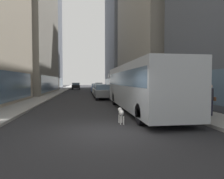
{
  "coord_description": "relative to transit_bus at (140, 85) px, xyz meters",
  "views": [
    {
      "loc": [
        -0.9,
        -7.77,
        2.01
      ],
      "look_at": [
        1.12,
        6.58,
        1.4
      ],
      "focal_mm": 32.08,
      "sensor_mm": 36.0,
      "label": 1
    }
  ],
  "objects": [
    {
      "name": "building_right_far",
      "position": [
        9.1,
        46.31,
        18.58
      ],
      "size": [
        10.84,
        21.77,
        40.73
      ],
      "color": "slate",
      "rests_on": "ground"
    },
    {
      "name": "sidewalk_right",
      "position": [
        2.9,
        29.78,
        -1.7
      ],
      "size": [
        2.4,
        110.0,
        0.15
      ],
      "primitive_type": "cube",
      "color": "gray",
      "rests_on": "ground"
    },
    {
      "name": "ground_plane",
      "position": [
        -2.8,
        29.78,
        -1.78
      ],
      "size": [
        120.0,
        120.0,
        0.0
      ],
      "primitive_type": "plane",
      "color": "#232326"
    },
    {
      "name": "pedestrian_with_handbag",
      "position": [
        3.06,
        -3.07,
        -0.76
      ],
      "size": [
        0.45,
        0.34,
        1.69
      ],
      "color": "#1E1E2D",
      "rests_on": "sidewalk_right"
    },
    {
      "name": "car_grey_wagon",
      "position": [
        -1.6,
        9.06,
        -0.96
      ],
      "size": [
        1.86,
        3.97,
        1.62
      ],
      "color": "slate",
      "rests_on": "ground"
    },
    {
      "name": "car_blue_hatchback",
      "position": [
        -1.6,
        20.47,
        -0.96
      ],
      "size": [
        1.72,
        4.02,
        1.62
      ],
      "color": "#4C6BB7",
      "rests_on": "ground"
    },
    {
      "name": "building_left_far",
      "position": [
        -14.7,
        42.23,
        17.37
      ],
      "size": [
        8.73,
        20.27,
        38.32
      ],
      "color": "slate",
      "rests_on": "ground"
    },
    {
      "name": "dalmatian_dog",
      "position": [
        -1.97,
        -3.74,
        -1.26
      ],
      "size": [
        0.22,
        0.96,
        0.72
      ],
      "color": "white",
      "rests_on": "ground"
    },
    {
      "name": "car_white_van",
      "position": [
        -1.6,
        13.86,
        -0.95
      ],
      "size": [
        1.85,
        4.52,
        1.62
      ],
      "color": "silver",
      "rests_on": "ground"
    },
    {
      "name": "car_black_suv",
      "position": [
        -5.6,
        36.79,
        -0.95
      ],
      "size": [
        1.88,
        4.34,
        1.62
      ],
      "color": "black",
      "rests_on": "ground"
    },
    {
      "name": "transit_bus",
      "position": [
        0.0,
        0.0,
        0.0
      ],
      "size": [
        2.78,
        11.53,
        3.05
      ],
      "color": "#999EA3",
      "rests_on": "ground"
    },
    {
      "name": "sidewalk_left",
      "position": [
        -8.5,
        29.78,
        -1.7
      ],
      "size": [
        2.4,
        110.0,
        0.15
      ],
      "primitive_type": "cube",
      "color": "gray",
      "rests_on": "ground"
    },
    {
      "name": "car_yellow_taxi",
      "position": [
        0.0,
        37.44,
        -0.95
      ],
      "size": [
        1.83,
        4.59,
        1.62
      ],
      "color": "yellow",
      "rests_on": "ground"
    }
  ]
}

